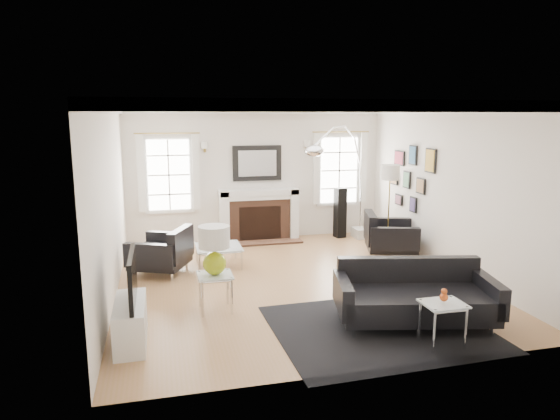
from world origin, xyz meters
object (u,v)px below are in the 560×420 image
object	(u,v)px
fireplace	(259,216)
armchair_right	(387,236)
gourd_lamp	(214,247)
sofa	(414,297)
coffee_table	(218,248)
armchair_left	(164,253)
arc_floor_lamp	(339,180)

from	to	relation	value
fireplace	armchair_right	xyz separation A→B (m)	(2.13, -1.78, -0.16)
armchair_right	gourd_lamp	xyz separation A→B (m)	(-3.50, -1.95, 0.52)
sofa	gourd_lamp	xyz separation A→B (m)	(-2.44, 1.03, 0.55)
coffee_table	gourd_lamp	distance (m)	2.20
sofa	armchair_left	size ratio (longest dim) A/B	1.74
armchair_left	armchair_right	xyz separation A→B (m)	(4.16, 0.09, 0.02)
armchair_left	gourd_lamp	world-z (taller)	gourd_lamp
sofa	arc_floor_lamp	bearing A→B (deg)	84.24
armchair_right	arc_floor_lamp	world-z (taller)	arc_floor_lamp
fireplace	armchair_right	distance (m)	2.79
armchair_right	coffee_table	size ratio (longest dim) A/B	1.55
arc_floor_lamp	armchair_left	bearing A→B (deg)	-164.93
armchair_left	sofa	bearing A→B (deg)	-42.97
sofa	gourd_lamp	bearing A→B (deg)	157.18
armchair_left	gourd_lamp	distance (m)	2.05
sofa	arc_floor_lamp	xyz separation A→B (m)	(0.39, 3.82, 1.02)
armchair_left	arc_floor_lamp	bearing A→B (deg)	15.07
gourd_lamp	arc_floor_lamp	xyz separation A→B (m)	(2.82, 2.80, 0.47)
gourd_lamp	arc_floor_lamp	bearing A→B (deg)	44.75
armchair_left	arc_floor_lamp	size ratio (longest dim) A/B	0.48
fireplace	sofa	world-z (taller)	fireplace
gourd_lamp	sofa	bearing A→B (deg)	-22.82
arc_floor_lamp	sofa	bearing A→B (deg)	-95.76
sofa	coffee_table	size ratio (longest dim) A/B	2.69
armchair_right	arc_floor_lamp	size ratio (longest dim) A/B	0.49
armchair_right	gourd_lamp	size ratio (longest dim) A/B	1.83
fireplace	arc_floor_lamp	bearing A→B (deg)	-32.76
armchair_left	arc_floor_lamp	world-z (taller)	arc_floor_lamp
armchair_left	coffee_table	world-z (taller)	armchair_left
sofa	armchair_right	xyz separation A→B (m)	(1.06, 2.98, 0.03)
sofa	arc_floor_lamp	size ratio (longest dim) A/B	0.84
fireplace	arc_floor_lamp	xyz separation A→B (m)	(1.46, -0.94, 0.83)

